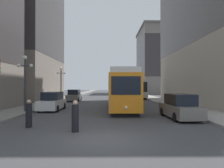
{
  "coord_description": "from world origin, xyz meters",
  "views": [
    {
      "loc": [
        0.29,
        -8.91,
        2.43
      ],
      "look_at": [
        0.46,
        10.29,
        2.6
      ],
      "focal_mm": 31.72,
      "sensor_mm": 36.0,
      "label": 1
    }
  ],
  "objects_px": {
    "transit_bus": "(136,88)",
    "lamp_post_left_far": "(61,78)",
    "parked_car_left_mid": "(74,96)",
    "pedestrian_crossing_near": "(29,114)",
    "parked_car_left_near": "(52,102)",
    "pedestrian_crossing_far": "(75,117)",
    "parked_car_right_far": "(180,107)",
    "lamp_post_left_near": "(25,74)",
    "streetcar": "(122,89)"
  },
  "relations": [
    {
      "from": "streetcar",
      "to": "parked_car_left_near",
      "type": "relative_size",
      "value": 3.1
    },
    {
      "from": "streetcar",
      "to": "pedestrian_crossing_far",
      "type": "xyz_separation_m",
      "value": [
        -3.09,
        -10.85,
        -1.33
      ]
    },
    {
      "from": "parked_car_left_near",
      "to": "parked_car_right_far",
      "type": "height_order",
      "value": "same"
    },
    {
      "from": "lamp_post_left_near",
      "to": "lamp_post_left_far",
      "type": "bearing_deg",
      "value": 90.0
    },
    {
      "from": "lamp_post_left_near",
      "to": "parked_car_right_far",
      "type": "bearing_deg",
      "value": -13.54
    },
    {
      "from": "streetcar",
      "to": "pedestrian_crossing_near",
      "type": "relative_size",
      "value": 8.18
    },
    {
      "from": "transit_bus",
      "to": "pedestrian_crossing_far",
      "type": "distance_m",
      "value": 29.51
    },
    {
      "from": "pedestrian_crossing_far",
      "to": "transit_bus",
      "type": "bearing_deg",
      "value": -38.9
    },
    {
      "from": "streetcar",
      "to": "lamp_post_left_far",
      "type": "bearing_deg",
      "value": 134.02
    },
    {
      "from": "streetcar",
      "to": "parked_car_left_near",
      "type": "bearing_deg",
      "value": -165.88
    },
    {
      "from": "pedestrian_crossing_near",
      "to": "parked_car_left_near",
      "type": "bearing_deg",
      "value": -21.04
    },
    {
      "from": "parked_car_left_mid",
      "to": "lamp_post_left_near",
      "type": "distance_m",
      "value": 14.03
    },
    {
      "from": "parked_car_right_far",
      "to": "parked_car_left_mid",
      "type": "bearing_deg",
      "value": -59.65
    },
    {
      "from": "pedestrian_crossing_near",
      "to": "lamp_post_left_near",
      "type": "xyz_separation_m",
      "value": [
        -2.87,
        6.13,
        2.7
      ]
    },
    {
      "from": "pedestrian_crossing_far",
      "to": "lamp_post_left_near",
      "type": "xyz_separation_m",
      "value": [
        -5.78,
        7.28,
        2.68
      ]
    },
    {
      "from": "streetcar",
      "to": "parked_car_left_near",
      "type": "xyz_separation_m",
      "value": [
        -6.97,
        -1.68,
        -1.26
      ]
    },
    {
      "from": "transit_bus",
      "to": "pedestrian_crossing_far",
      "type": "bearing_deg",
      "value": -104.5
    },
    {
      "from": "streetcar",
      "to": "parked_car_right_far",
      "type": "distance_m",
      "value": 7.81
    },
    {
      "from": "parked_car_right_far",
      "to": "pedestrian_crossing_far",
      "type": "height_order",
      "value": "parked_car_right_far"
    },
    {
      "from": "parked_car_right_far",
      "to": "lamp_post_left_far",
      "type": "distance_m",
      "value": 20.67
    },
    {
      "from": "pedestrian_crossing_far",
      "to": "lamp_post_left_near",
      "type": "bearing_deg",
      "value": 13.11
    },
    {
      "from": "transit_bus",
      "to": "lamp_post_left_far",
      "type": "bearing_deg",
      "value": -147.3
    },
    {
      "from": "lamp_post_left_far",
      "to": "pedestrian_crossing_far",
      "type": "bearing_deg",
      "value": -74.04
    },
    {
      "from": "transit_bus",
      "to": "parked_car_left_near",
      "type": "height_order",
      "value": "transit_bus"
    },
    {
      "from": "parked_car_left_near",
      "to": "transit_bus",
      "type": "bearing_deg",
      "value": 61.94
    },
    {
      "from": "pedestrian_crossing_near",
      "to": "lamp_post_left_near",
      "type": "distance_m",
      "value": 7.29
    },
    {
      "from": "parked_car_left_mid",
      "to": "lamp_post_left_near",
      "type": "height_order",
      "value": "lamp_post_left_near"
    },
    {
      "from": "pedestrian_crossing_near",
      "to": "lamp_post_left_near",
      "type": "height_order",
      "value": "lamp_post_left_near"
    },
    {
      "from": "transit_bus",
      "to": "pedestrian_crossing_near",
      "type": "bearing_deg",
      "value": -110.58
    },
    {
      "from": "parked_car_right_far",
      "to": "lamp_post_left_near",
      "type": "bearing_deg",
      "value": -16.22
    },
    {
      "from": "pedestrian_crossing_near",
      "to": "lamp_post_left_near",
      "type": "relative_size",
      "value": 0.33
    },
    {
      "from": "parked_car_left_near",
      "to": "parked_car_right_far",
      "type": "relative_size",
      "value": 0.92
    },
    {
      "from": "parked_car_left_near",
      "to": "lamp_post_left_near",
      "type": "relative_size",
      "value": 0.86
    },
    {
      "from": "parked_car_left_near",
      "to": "parked_car_left_mid",
      "type": "xyz_separation_m",
      "value": [
        0.0,
        11.77,
        0.0
      ]
    },
    {
      "from": "transit_bus",
      "to": "parked_car_left_mid",
      "type": "distance_m",
      "value": 13.32
    },
    {
      "from": "parked_car_right_far",
      "to": "pedestrian_crossing_near",
      "type": "bearing_deg",
      "value": 14.42
    },
    {
      "from": "transit_bus",
      "to": "parked_car_left_near",
      "type": "distance_m",
      "value": 22.31
    },
    {
      "from": "parked_car_left_near",
      "to": "parked_car_left_mid",
      "type": "distance_m",
      "value": 11.77
    },
    {
      "from": "parked_car_left_near",
      "to": "parked_car_right_far",
      "type": "distance_m",
      "value": 11.96
    },
    {
      "from": "parked_car_left_mid",
      "to": "lamp_post_left_near",
      "type": "relative_size",
      "value": 0.87
    },
    {
      "from": "parked_car_left_mid",
      "to": "streetcar",
      "type": "bearing_deg",
      "value": -54.17
    },
    {
      "from": "lamp_post_left_far",
      "to": "parked_car_left_near",
      "type": "bearing_deg",
      "value": -80.24
    },
    {
      "from": "transit_bus",
      "to": "parked_car_right_far",
      "type": "bearing_deg",
      "value": -90.73
    },
    {
      "from": "transit_bus",
      "to": "lamp_post_left_far",
      "type": "xyz_separation_m",
      "value": [
        -12.69,
        -8.45,
        1.62
      ]
    },
    {
      "from": "pedestrian_crossing_near",
      "to": "pedestrian_crossing_far",
      "type": "bearing_deg",
      "value": -139.59
    },
    {
      "from": "pedestrian_crossing_near",
      "to": "lamp_post_left_far",
      "type": "bearing_deg",
      "value": -19.4
    },
    {
      "from": "lamp_post_left_far",
      "to": "parked_car_left_mid",
      "type": "bearing_deg",
      "value": 20.79
    },
    {
      "from": "parked_car_right_far",
      "to": "pedestrian_crossing_far",
      "type": "xyz_separation_m",
      "value": [
        -7.0,
        -4.2,
        -0.07
      ]
    },
    {
      "from": "parked_car_right_far",
      "to": "pedestrian_crossing_near",
      "type": "xyz_separation_m",
      "value": [
        -9.91,
        -3.05,
        -0.09
      ]
    },
    {
      "from": "streetcar",
      "to": "lamp_post_left_far",
      "type": "height_order",
      "value": "lamp_post_left_far"
    }
  ]
}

